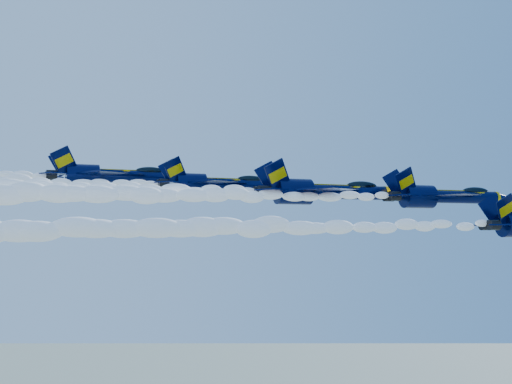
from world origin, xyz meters
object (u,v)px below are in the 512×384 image
object	(u,v)px
jet_fourth	(217,184)
jet_fifth	(113,176)
jet_third	(324,191)
jet_second	(443,196)

from	to	relation	value
jet_fourth	jet_fifth	xyz separation A→B (m)	(-12.34, 7.93, 1.36)
jet_third	jet_fifth	world-z (taller)	jet_fifth
jet_fourth	jet_fifth	world-z (taller)	jet_fifth
jet_fourth	jet_second	bearing A→B (deg)	-37.71
jet_second	jet_fourth	size ratio (longest dim) A/B	0.98
jet_second	jet_fifth	bearing A→B (deg)	143.98
jet_second	jet_fourth	bearing A→B (deg)	142.29
jet_fifth	jet_third	bearing A→B (deg)	-47.83
jet_second	jet_third	bearing A→B (deg)	169.51
jet_fourth	jet_fifth	distance (m)	14.73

